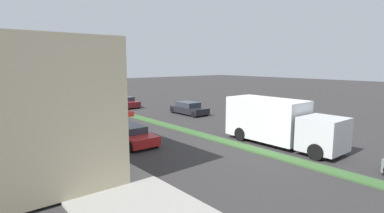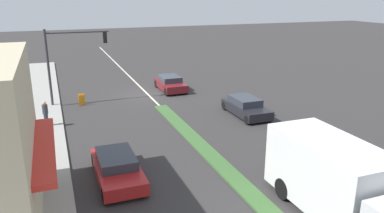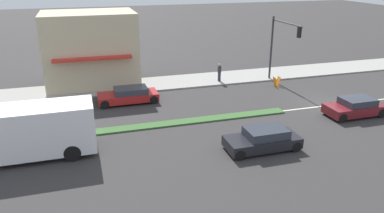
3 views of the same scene
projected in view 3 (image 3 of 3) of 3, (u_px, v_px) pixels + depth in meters
The scene contains 11 objects.
ground_plane at pixel (80, 135), 23.11m from camera, with size 160.00×160.00×0.00m, color #333030.
sidewalk_right at pixel (71, 91), 31.02m from camera, with size 4.00×73.00×0.12m, color #9E9B93.
lane_marking_center at pixel (329, 105), 27.97m from camera, with size 0.16×60.00×0.01m, color beige.
building_corner_store at pixel (91, 48), 32.11m from camera, with size 6.02×7.67×6.11m.
traffic_signal_main at pixel (280, 40), 31.82m from camera, with size 4.59×0.34×5.60m.
pedestrian at pixel (219, 72), 33.24m from camera, with size 0.34×0.34×1.60m.
warning_aframe_sign at pixel (276, 82), 32.32m from camera, with size 0.45×0.53×0.84m.
delivery_truck at pixel (28, 132), 19.94m from camera, with size 2.44×7.50×2.87m.
sedan_maroon at pixel (355, 107), 25.90m from camera, with size 1.90×4.00×1.26m.
sedan_dark at pixel (263, 139), 21.11m from camera, with size 1.86×4.20×1.25m.
hatchback_red at pixel (129, 95), 28.40m from camera, with size 1.89×4.47×1.18m.
Camera 3 is at (-22.13, 17.41, 9.75)m, focal length 35.00 mm.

